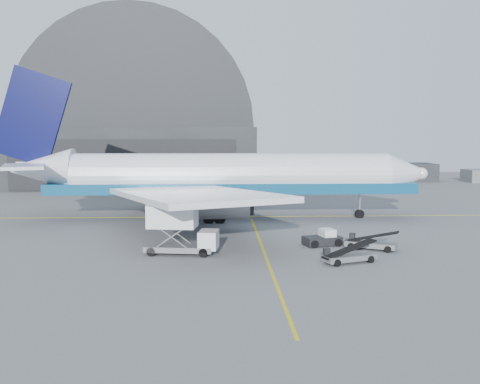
{
  "coord_description": "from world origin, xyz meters",
  "views": [
    {
      "loc": [
        -4.06,
        -48.83,
        10.78
      ],
      "look_at": [
        -1.83,
        8.49,
        4.5
      ],
      "focal_mm": 40.0,
      "sensor_mm": 36.0,
      "label": 1
    }
  ],
  "objects_px": {
    "airliner": "(214,177)",
    "pushback_tug": "(323,239)",
    "belt_loader_b": "(370,243)",
    "catering_truck": "(179,229)",
    "belt_loader_a": "(348,256)"
  },
  "relations": [
    {
      "from": "belt_loader_a",
      "to": "belt_loader_b",
      "type": "xyz_separation_m",
      "value": [
        3.3,
        5.1,
        0.01
      ]
    },
    {
      "from": "pushback_tug",
      "to": "belt_loader_b",
      "type": "xyz_separation_m",
      "value": [
        4.06,
        -2.0,
        -0.03
      ]
    },
    {
      "from": "airliner",
      "to": "pushback_tug",
      "type": "bearing_deg",
      "value": -57.32
    },
    {
      "from": "catering_truck",
      "to": "pushback_tug",
      "type": "bearing_deg",
      "value": 21.21
    },
    {
      "from": "catering_truck",
      "to": "belt_loader_a",
      "type": "distance_m",
      "value": 15.04
    },
    {
      "from": "belt_loader_a",
      "to": "belt_loader_b",
      "type": "height_order",
      "value": "belt_loader_b"
    },
    {
      "from": "belt_loader_a",
      "to": "belt_loader_b",
      "type": "relative_size",
      "value": 1.0
    },
    {
      "from": "catering_truck",
      "to": "belt_loader_a",
      "type": "relative_size",
      "value": 1.38
    },
    {
      "from": "airliner",
      "to": "belt_loader_b",
      "type": "xyz_separation_m",
      "value": [
        14.77,
        -18.7,
        -4.8
      ]
    },
    {
      "from": "pushback_tug",
      "to": "catering_truck",
      "type": "bearing_deg",
      "value": 178.08
    },
    {
      "from": "pushback_tug",
      "to": "belt_loader_b",
      "type": "relative_size",
      "value": 0.8
    },
    {
      "from": "belt_loader_b",
      "to": "pushback_tug",
      "type": "bearing_deg",
      "value": -179.1
    },
    {
      "from": "pushback_tug",
      "to": "belt_loader_b",
      "type": "height_order",
      "value": "belt_loader_b"
    },
    {
      "from": "airliner",
      "to": "pushback_tug",
      "type": "distance_m",
      "value": 20.41
    },
    {
      "from": "belt_loader_a",
      "to": "pushback_tug",
      "type": "bearing_deg",
      "value": 75.36
    }
  ]
}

